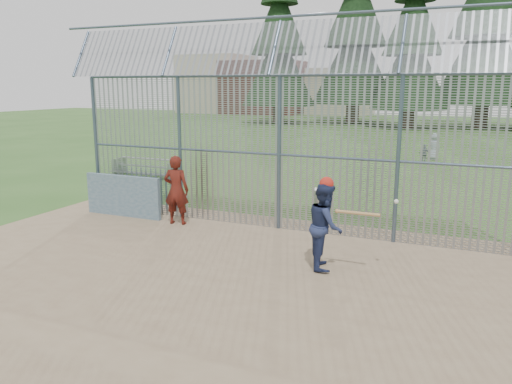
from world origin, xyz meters
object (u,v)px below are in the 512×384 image
at_px(batter, 325,226).
at_px(trash_can, 322,201).
at_px(dugout_wall, 123,196).
at_px(onlooker, 176,190).
at_px(bleacher, 146,167).

height_order(batter, trash_can, batter).
bearing_deg(batter, dugout_wall, 56.54).
relative_size(onlooker, bleacher, 0.63).
bearing_deg(bleacher, trash_can, -19.91).
bearing_deg(dugout_wall, batter, -15.11).
height_order(dugout_wall, onlooker, onlooker).
distance_m(dugout_wall, bleacher, 6.62).
height_order(batter, onlooker, onlooker).
relative_size(dugout_wall, trash_can, 3.05).
height_order(dugout_wall, batter, batter).
xyz_separation_m(batter, onlooker, (-4.65, 1.66, 0.05)).
distance_m(batter, trash_can, 4.61).
distance_m(trash_can, bleacher, 9.09).
bearing_deg(onlooker, dugout_wall, -14.33).
bearing_deg(bleacher, batter, -37.19).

